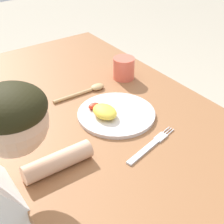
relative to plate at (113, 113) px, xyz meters
name	(u,v)px	position (x,y,z in m)	size (l,w,h in m)	color
dining_table	(102,135)	(-0.03, -0.02, -0.10)	(1.33, 0.71, 0.69)	#915C37
plate	(113,113)	(0.00, 0.00, 0.00)	(0.25, 0.25, 0.04)	silver
fork	(150,146)	(0.19, 0.00, -0.01)	(0.07, 0.21, 0.01)	silver
spoon	(88,90)	(-0.18, 0.01, 0.00)	(0.04, 0.21, 0.02)	tan
drinking_cup	(124,68)	(-0.19, 0.18, 0.03)	(0.08, 0.08, 0.08)	#E8634C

